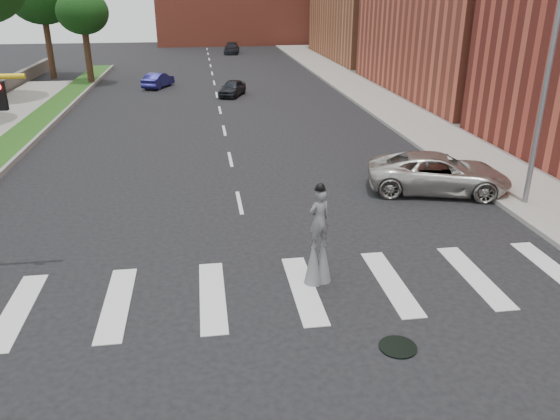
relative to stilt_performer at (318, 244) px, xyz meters
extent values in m
plane|color=black|center=(-1.76, -1.36, -1.21)|extent=(160.00, 160.00, 0.00)
cube|color=#1D4814|center=(-13.26, 18.64, -1.08)|extent=(2.00, 60.00, 0.25)
cube|color=gray|center=(-12.21, 18.64, -1.07)|extent=(0.20, 60.00, 0.28)
cube|color=gray|center=(10.74, 23.64, -1.12)|extent=(5.00, 90.00, 0.18)
cylinder|color=black|center=(1.24, -3.36, -1.19)|extent=(0.90, 0.90, 0.04)
cylinder|color=slate|center=(9.24, 4.64, 3.29)|extent=(0.20, 0.20, 9.00)
cube|color=black|center=(-8.26, 1.64, 4.09)|extent=(0.28, 0.18, 0.75)
cylinder|color=#352115|center=(0.15, 0.05, -0.65)|extent=(0.07, 0.07, 1.10)
cylinder|color=#352115|center=(-0.15, -0.06, -0.65)|extent=(0.07, 0.07, 1.10)
cone|color=#5C5C61|center=(0.15, 0.05, -0.52)|extent=(0.52, 0.52, 1.38)
cone|color=#5C5C61|center=(-0.15, -0.06, -0.52)|extent=(0.52, 0.52, 1.38)
imported|color=#5C5C61|center=(0.00, 0.00, 0.77)|extent=(0.74, 0.61, 1.75)
sphere|color=black|center=(0.00, 0.00, 1.70)|extent=(0.26, 0.26, 0.26)
cylinder|color=black|center=(0.00, 0.00, 1.65)|extent=(0.34, 0.34, 0.02)
cube|color=gold|center=(-0.05, 0.13, 1.25)|extent=(0.22, 0.05, 0.10)
imported|color=beige|center=(6.54, 6.75, -0.40)|extent=(6.27, 4.11, 1.60)
imported|color=black|center=(-0.54, 29.94, -0.59)|extent=(2.67, 3.92, 1.24)
imported|color=navy|center=(-6.56, 34.80, -0.57)|extent=(2.69, 4.05, 1.26)
imported|color=black|center=(1.33, 60.37, -0.54)|extent=(2.40, 4.78, 1.33)
cylinder|color=#352115|center=(-16.73, 41.63, 1.73)|extent=(0.56, 0.56, 5.88)
cylinder|color=#352115|center=(-12.51, 37.12, 1.29)|extent=(0.56, 0.56, 4.98)
ellipsoid|color=black|center=(-12.51, 37.12, 4.86)|extent=(4.33, 4.33, 3.68)
camera|label=1|loc=(-3.09, -13.60, 6.70)|focal=35.00mm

